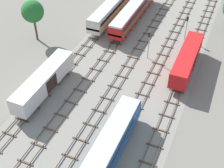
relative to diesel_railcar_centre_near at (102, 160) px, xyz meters
The scene contains 15 objects.
ground_plane 25.50m from the diesel_railcar_centre_near, 100.91° to the left, with size 480.00×480.00×0.00m, color slate.
ballast_bed 25.50m from the diesel_railcar_centre_near, 100.91° to the left, with size 23.21×176.00×0.01m, color gray.
track_far_left 29.75m from the diesel_railcar_centre_near, 119.07° to the left, with size 2.40×126.00×0.29m.
track_left 27.74m from the diesel_railcar_centre_near, 110.34° to the left, with size 2.40×126.00×0.29m.
track_centre_left 26.47m from the diesel_railcar_centre_near, 100.50° to the left, with size 2.40×126.00×0.29m.
track_centre 26.03m from the diesel_railcar_centre_near, 90.00° to the left, with size 2.40×126.00×0.29m.
track_centre_right 26.47m from the diesel_railcar_centre_near, 79.50° to the left, with size 2.40×126.00×0.29m.
diesel_railcar_centre_near is the anchor object (origin of this frame).
freight_boxcar_far_left_mid 17.47m from the diesel_railcar_centre_near, 145.51° to the left, with size 2.87×14.00×3.60m.
freight_boxcar_centre_right_midfar 24.88m from the diesel_railcar_centre_near, 78.86° to the left, with size 2.87×14.00×3.60m.
diesel_railcar_far_left_far 39.93m from the diesel_railcar_centre_near, 111.15° to the left, with size 2.96×20.50×3.80m.
passenger_coach_left_farther 39.15m from the diesel_railcar_centre_near, 104.20° to the left, with size 2.96×22.00×3.80m.
signal_post_near 25.56m from the diesel_railcar_centre_near, 95.39° to the left, with size 0.28×0.47×5.50m.
signal_post_mid 34.68m from the diesel_railcar_centre_near, 86.03° to the left, with size 0.28×0.47×5.05m.
lineside_tree_0 33.77m from the diesel_railcar_centre_near, 137.13° to the left, with size 4.26×4.26×8.31m.
Camera 1 is at (14.49, 11.53, 32.92)m, focal length 49.07 mm.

